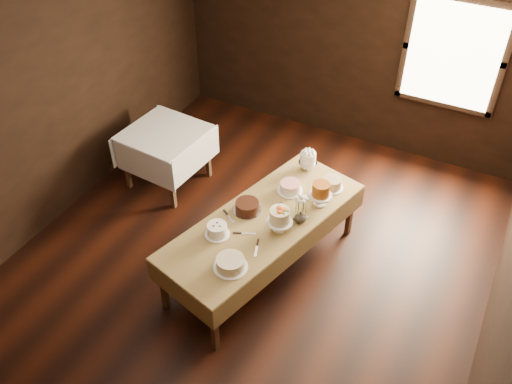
{
  "coord_description": "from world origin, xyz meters",
  "views": [
    {
      "loc": [
        2.05,
        -3.74,
        4.67
      ],
      "look_at": [
        0.0,
        0.2,
        0.95
      ],
      "focal_mm": 38.92,
      "sensor_mm": 36.0,
      "label": 1
    }
  ],
  "objects_px": {
    "cake_caramel": "(320,195)",
    "cake_server_c": "(279,206)",
    "cake_server_d": "(303,217)",
    "cake_cream": "(230,264)",
    "side_table": "(165,138)",
    "cake_flowers": "(280,221)",
    "display_table": "(263,223)",
    "cake_server_a": "(249,234)",
    "cake_chocolate": "(247,207)",
    "cake_lattice": "(290,188)",
    "cake_server_b": "(256,251)",
    "flower_vase": "(300,217)",
    "cake_server_e": "(231,219)",
    "cake_meringue": "(308,161)",
    "cake_speckled": "(332,184)",
    "cake_swirl": "(217,230)"
  },
  "relations": [
    {
      "from": "side_table",
      "to": "cake_meringue",
      "type": "relative_size",
      "value": 4.33
    },
    {
      "from": "cake_cream",
      "to": "cake_server_d",
      "type": "relative_size",
      "value": 1.4
    },
    {
      "from": "side_table",
      "to": "cake_flowers",
      "type": "bearing_deg",
      "value": -23.32
    },
    {
      "from": "cake_chocolate",
      "to": "cake_server_c",
      "type": "bearing_deg",
      "value": 39.93
    },
    {
      "from": "cake_meringue",
      "to": "cake_server_c",
      "type": "bearing_deg",
      "value": -90.66
    },
    {
      "from": "cake_caramel",
      "to": "flower_vase",
      "type": "relative_size",
      "value": 2.23
    },
    {
      "from": "cake_speckled",
      "to": "cake_swirl",
      "type": "xyz_separation_m",
      "value": [
        -0.75,
        -1.24,
        0.0
      ]
    },
    {
      "from": "display_table",
      "to": "cake_caramel",
      "type": "relative_size",
      "value": 8.72
    },
    {
      "from": "display_table",
      "to": "cake_flowers",
      "type": "relative_size",
      "value": 9.18
    },
    {
      "from": "flower_vase",
      "to": "cake_lattice",
      "type": "bearing_deg",
      "value": 126.69
    },
    {
      "from": "cake_chocolate",
      "to": "cake_caramel",
      "type": "bearing_deg",
      "value": 35.56
    },
    {
      "from": "display_table",
      "to": "cake_server_a",
      "type": "xyz_separation_m",
      "value": [
        -0.03,
        -0.26,
        0.06
      ]
    },
    {
      "from": "side_table",
      "to": "cake_chocolate",
      "type": "xyz_separation_m",
      "value": [
        1.6,
        -0.77,
        0.09
      ]
    },
    {
      "from": "side_table",
      "to": "cake_server_e",
      "type": "distance_m",
      "value": 1.79
    },
    {
      "from": "cake_lattice",
      "to": "cake_swirl",
      "type": "bearing_deg",
      "value": -110.7
    },
    {
      "from": "cake_speckled",
      "to": "cake_server_c",
      "type": "relative_size",
      "value": 1.1
    },
    {
      "from": "cake_lattice",
      "to": "cake_flowers",
      "type": "bearing_deg",
      "value": -75.26
    },
    {
      "from": "cake_swirl",
      "to": "cake_server_c",
      "type": "relative_size",
      "value": 1.19
    },
    {
      "from": "cake_server_c",
      "to": "flower_vase",
      "type": "xyz_separation_m",
      "value": [
        0.3,
        -0.12,
        0.06
      ]
    },
    {
      "from": "display_table",
      "to": "cake_server_c",
      "type": "bearing_deg",
      "value": 78.94
    },
    {
      "from": "cake_flowers",
      "to": "cake_server_d",
      "type": "relative_size",
      "value": 1.15
    },
    {
      "from": "cake_server_d",
      "to": "cake_flowers",
      "type": "bearing_deg",
      "value": -159.2
    },
    {
      "from": "cake_caramel",
      "to": "cake_server_b",
      "type": "distance_m",
      "value": 0.99
    },
    {
      "from": "side_table",
      "to": "cake_caramel",
      "type": "distance_m",
      "value": 2.27
    },
    {
      "from": "side_table",
      "to": "cake_speckled",
      "type": "height_order",
      "value": "cake_speckled"
    },
    {
      "from": "cake_chocolate",
      "to": "cake_server_c",
      "type": "relative_size",
      "value": 1.44
    },
    {
      "from": "cake_server_d",
      "to": "cake_server_e",
      "type": "bearing_deg",
      "value": 167.82
    },
    {
      "from": "cake_lattice",
      "to": "cake_caramel",
      "type": "relative_size",
      "value": 1.04
    },
    {
      "from": "side_table",
      "to": "cake_cream",
      "type": "height_order",
      "value": "cake_cream"
    },
    {
      "from": "cake_server_b",
      "to": "cake_lattice",
      "type": "bearing_deg",
      "value": 165.87
    },
    {
      "from": "cake_lattice",
      "to": "cake_caramel",
      "type": "xyz_separation_m",
      "value": [
        0.37,
        -0.05,
        0.07
      ]
    },
    {
      "from": "display_table",
      "to": "cake_server_d",
      "type": "relative_size",
      "value": 10.54
    },
    {
      "from": "side_table",
      "to": "cake_server_c",
      "type": "relative_size",
      "value": 4.2
    },
    {
      "from": "cake_chocolate",
      "to": "cake_swirl",
      "type": "distance_m",
      "value": 0.47
    },
    {
      "from": "cake_flowers",
      "to": "flower_vase",
      "type": "relative_size",
      "value": 2.12
    },
    {
      "from": "display_table",
      "to": "cake_server_c",
      "type": "distance_m",
      "value": 0.27
    },
    {
      "from": "cake_swirl",
      "to": "flower_vase",
      "type": "xyz_separation_m",
      "value": [
        0.66,
        0.56,
        0.0
      ]
    },
    {
      "from": "display_table",
      "to": "cake_server_a",
      "type": "distance_m",
      "value": 0.27
    },
    {
      "from": "cake_lattice",
      "to": "cake_server_a",
      "type": "distance_m",
      "value": 0.81
    },
    {
      "from": "cake_server_d",
      "to": "cake_cream",
      "type": "bearing_deg",
      "value": -150.46
    },
    {
      "from": "flower_vase",
      "to": "cake_cream",
      "type": "bearing_deg",
      "value": -110.06
    },
    {
      "from": "cake_speckled",
      "to": "cake_caramel",
      "type": "distance_m",
      "value": 0.33
    },
    {
      "from": "cake_server_a",
      "to": "cake_server_c",
      "type": "xyz_separation_m",
      "value": [
        0.09,
        0.52,
        0.0
      ]
    },
    {
      "from": "cake_caramel",
      "to": "cake_server_c",
      "type": "bearing_deg",
      "value": -147.84
    },
    {
      "from": "cake_meringue",
      "to": "cake_server_a",
      "type": "relative_size",
      "value": 0.97
    },
    {
      "from": "cake_meringue",
      "to": "cake_cream",
      "type": "distance_m",
      "value": 1.76
    },
    {
      "from": "display_table",
      "to": "cake_server_d",
      "type": "xyz_separation_m",
      "value": [
        0.36,
        0.22,
        0.06
      ]
    },
    {
      "from": "cake_server_a",
      "to": "cake_server_b",
      "type": "xyz_separation_m",
      "value": [
        0.18,
        -0.18,
        0.0
      ]
    },
    {
      "from": "cake_caramel",
      "to": "cake_server_c",
      "type": "xyz_separation_m",
      "value": [
        -0.38,
        -0.24,
        -0.12
      ]
    },
    {
      "from": "cake_caramel",
      "to": "cake_server_e",
      "type": "height_order",
      "value": "cake_caramel"
    }
  ]
}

